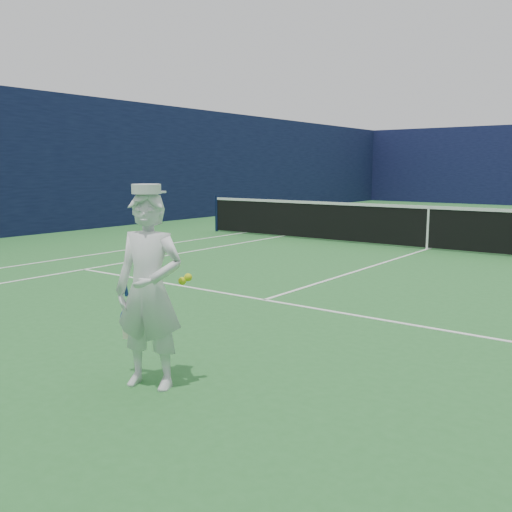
{
  "coord_description": "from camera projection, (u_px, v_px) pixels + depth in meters",
  "views": [
    {
      "loc": [
        4.64,
        -12.8,
        1.86
      ],
      "look_at": [
        1.11,
        -8.08,
        0.95
      ],
      "focal_mm": 40.0,
      "sensor_mm": 36.0,
      "label": 1
    }
  ],
  "objects": [
    {
      "name": "ground",
      "position": [
        427.0,
        249.0,
        13.16
      ],
      "size": [
        80.0,
        80.0,
        0.0
      ],
      "primitive_type": "plane",
      "color": "#296B2E",
      "rests_on": "ground"
    },
    {
      "name": "court_markings",
      "position": [
        427.0,
        249.0,
        13.16
      ],
      "size": [
        11.03,
        23.83,
        0.01
      ],
      "color": "white",
      "rests_on": "ground"
    },
    {
      "name": "windscreen_fence",
      "position": [
        431.0,
        162.0,
        12.85
      ],
      "size": [
        20.12,
        36.12,
        4.0
      ],
      "color": "#0F1238",
      "rests_on": "ground"
    },
    {
      "name": "tennis_net",
      "position": [
        428.0,
        225.0,
        13.07
      ],
      "size": [
        12.88,
        0.09,
        1.07
      ],
      "color": "#141E4C",
      "rests_on": "ground"
    },
    {
      "name": "tennis_player",
      "position": [
        149.0,
        290.0,
        4.79
      ],
      "size": [
        0.84,
        0.58,
        1.73
      ],
      "rotation": [
        0.0,
        0.0,
        0.33
      ],
      "color": "white",
      "rests_on": "ground"
    }
  ]
}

